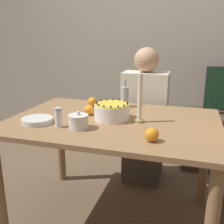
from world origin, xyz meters
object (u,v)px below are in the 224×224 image
sugar_bowl (78,122)px  person_man_blue_shirt (144,124)px  sugar_shaker (58,117)px  bottle (125,96)px  candle (140,102)px  cake (112,111)px

sugar_bowl → person_man_blue_shirt: (0.25, 0.90, -0.29)m
sugar_bowl → sugar_shaker: size_ratio=1.00×
sugar_bowl → bottle: (0.14, 0.58, 0.04)m
sugar_bowl → person_man_blue_shirt: bearing=74.7°
sugar_bowl → candle: (0.32, 0.23, 0.09)m
cake → bottle: bearing=89.9°
sugar_shaker → bottle: bearing=65.9°
cake → candle: bearing=-2.7°
bottle → candle: bearing=-62.2°
sugar_bowl → sugar_shaker: 0.13m
cake → sugar_shaker: (-0.26, -0.25, 0.01)m
sugar_shaker → person_man_blue_shirt: bearing=67.9°
person_man_blue_shirt → candle: bearing=96.6°
cake → sugar_shaker: size_ratio=1.91×
cake → bottle: (0.00, 0.34, 0.03)m
bottle → sugar_bowl: bearing=-103.5°
candle → sugar_bowl: bearing=-145.2°
cake → sugar_bowl: 0.27m
sugar_shaker → bottle: size_ratio=0.57×
person_man_blue_shirt → sugar_shaker: bearing=67.9°
sugar_shaker → person_man_blue_shirt: size_ratio=0.10×
sugar_bowl → sugar_shaker: sugar_shaker is taller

